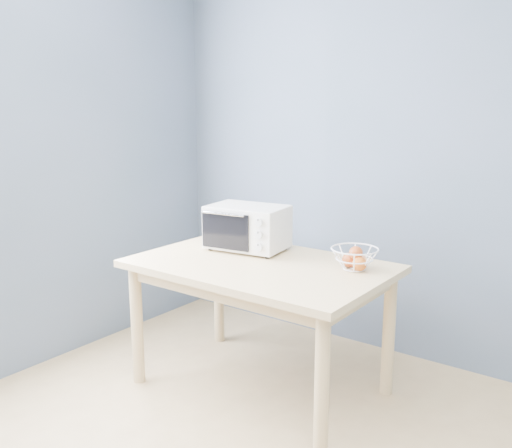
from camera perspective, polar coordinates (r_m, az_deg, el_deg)
The scene contains 4 objects.
room at distance 1.62m, azimuth -7.30°, elevation 0.46°, with size 4.01×4.51×2.61m.
dining_table at distance 3.21m, azimuth 0.42°, elevation -5.64°, with size 1.40×0.90×0.75m.
toaster_oven at distance 3.43m, azimuth -1.14°, elevation -0.25°, with size 0.50×0.39×0.27m.
fruit_basket at distance 3.08m, azimuth 9.91°, elevation -3.34°, with size 0.33×0.33×0.13m.
Camera 1 is at (1.10, -1.14, 1.62)m, focal length 40.00 mm.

